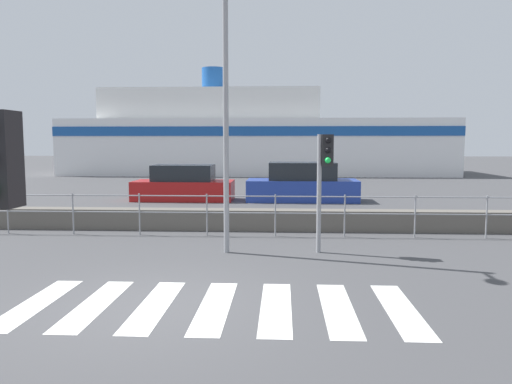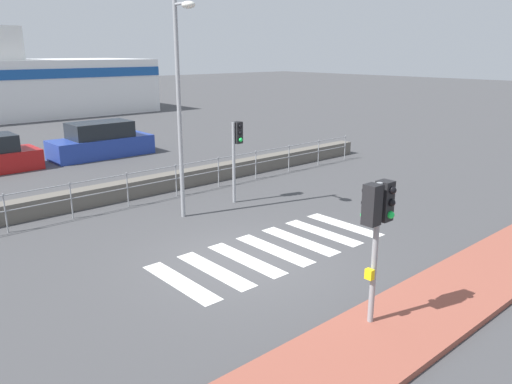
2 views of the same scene
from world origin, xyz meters
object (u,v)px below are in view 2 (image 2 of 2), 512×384
Objects in this scene: parked_car_blue at (101,142)px; streetlamp at (181,88)px; traffic_light_far at (236,144)px; traffic_light_near at (377,217)px.

streetlamp is at bearing -101.51° from parked_car_blue.
traffic_light_far is 9.79m from parked_car_blue.
traffic_light_near is 0.44× the size of streetlamp.
traffic_light_far is 0.43× the size of streetlamp.
traffic_light_far is at bearing 6.80° from streetlamp.
streetlamp reaches higher than parked_car_blue.
traffic_light_near is 1.02× the size of traffic_light_far.
streetlamp is (0.94, 7.16, 1.66)m from traffic_light_near.
streetlamp is 1.33× the size of parked_car_blue.
traffic_light_far is (3.07, 7.41, -0.15)m from traffic_light_near.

